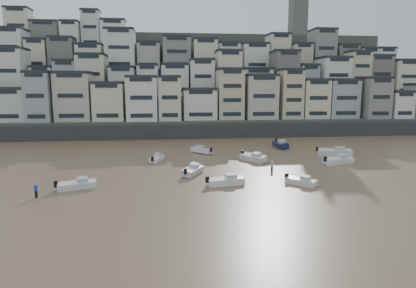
{
  "coord_description": "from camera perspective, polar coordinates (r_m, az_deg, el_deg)",
  "views": [
    {
      "loc": [
        2.0,
        -26.63,
        13.04
      ],
      "look_at": [
        8.68,
        30.0,
        4.0
      ],
      "focal_mm": 32.0,
      "sensor_mm": 36.0,
      "label": 1
    }
  ],
  "objects": [
    {
      "name": "boat_h",
      "position": [
        71.97,
        -0.95,
        -0.83
      ],
      "size": [
        4.69,
        5.42,
        1.48
      ],
      "primitive_type": null,
      "rotation": [
        0.0,
        0.0,
        2.21
      ],
      "color": "silver",
      "rests_on": "ground"
    },
    {
      "name": "hillside",
      "position": [
        132.09,
        -1.21,
        8.99
      ],
      "size": [
        141.04,
        66.0,
        50.0
      ],
      "color": "#4C4C47",
      "rests_on": "ground"
    },
    {
      "name": "boat_d",
      "position": [
        65.73,
        19.42,
        -2.23
      ],
      "size": [
        6.26,
        3.62,
        1.62
      ],
      "primitive_type": null,
      "rotation": [
        0.0,
        0.0,
        0.3
      ],
      "color": "white",
      "rests_on": "ground"
    },
    {
      "name": "boat_i",
      "position": [
        79.92,
        11.06,
        0.08
      ],
      "size": [
        2.11,
        6.42,
        1.75
      ],
      "primitive_type": null,
      "rotation": [
        0.0,
        0.0,
        -1.57
      ],
      "color": "#131A3C",
      "rests_on": "ground"
    },
    {
      "name": "harbor_wall",
      "position": [
        92.67,
        -1.72,
        2.0
      ],
      "size": [
        140.0,
        3.0,
        3.5
      ],
      "primitive_type": "cube",
      "color": "#38383A",
      "rests_on": "ground"
    },
    {
      "name": "boat_f",
      "position": [
        64.77,
        -7.87,
        -2.12
      ],
      "size": [
        2.94,
        4.94,
        1.28
      ],
      "primitive_type": null,
      "rotation": [
        0.0,
        0.0,
        1.25
      ],
      "color": "white",
      "rests_on": "ground"
    },
    {
      "name": "boat_c",
      "position": [
        54.85,
        -2.41,
        -3.96
      ],
      "size": [
        4.05,
        5.65,
        1.48
      ],
      "primitive_type": null,
      "rotation": [
        0.0,
        0.0,
        1.1
      ],
      "color": "silver",
      "rests_on": "ground"
    },
    {
      "name": "boat_j",
      "position": [
        50.12,
        -19.56,
        -5.77
      ],
      "size": [
        5.47,
        3.39,
        1.42
      ],
      "primitive_type": null,
      "rotation": [
        0.0,
        0.0,
        0.35
      ],
      "color": "white",
      "rests_on": "ground"
    },
    {
      "name": "boat_b",
      "position": [
        50.82,
        14.14,
        -5.41
      ],
      "size": [
        4.18,
        4.39,
        1.25
      ],
      "primitive_type": null,
      "rotation": [
        0.0,
        0.0,
        -0.83
      ],
      "color": "silver",
      "rests_on": "ground"
    },
    {
      "name": "boat_g",
      "position": [
        73.17,
        18.91,
        -1.02
      ],
      "size": [
        7.11,
        3.97,
        1.84
      ],
      "primitive_type": null,
      "rotation": [
        0.0,
        0.0,
        -0.28
      ],
      "color": "silver",
      "rests_on": "ground"
    },
    {
      "name": "person_pink",
      "position": [
        58.01,
        9.82,
        -3.24
      ],
      "size": [
        0.44,
        0.44,
        1.74
      ],
      "primitive_type": null,
      "color": "#E6A2A4",
      "rests_on": "ground"
    },
    {
      "name": "ground",
      "position": [
        29.72,
        -10.36,
        -17.17
      ],
      "size": [
        400.0,
        400.0,
        0.0
      ],
      "primitive_type": "plane",
      "color": "brown",
      "rests_on": "ground"
    },
    {
      "name": "boat_e",
      "position": [
        64.83,
        6.98,
        -1.96
      ],
      "size": [
        4.59,
        5.82,
        1.55
      ],
      "primitive_type": null,
      "rotation": [
        0.0,
        0.0,
        -1.01
      ],
      "color": "silver",
      "rests_on": "ground"
    },
    {
      "name": "person_blue",
      "position": [
        48.17,
        -24.95,
        -6.49
      ],
      "size": [
        0.44,
        0.44,
        1.74
      ],
      "primitive_type": null,
      "color": "blue",
      "rests_on": "ground"
    },
    {
      "name": "boat_a",
      "position": [
        49.22,
        2.74,
        -5.48
      ],
      "size": [
        5.64,
        2.79,
        1.47
      ],
      "primitive_type": null,
      "rotation": [
        0.0,
        0.0,
        0.2
      ],
      "color": "white",
      "rests_on": "ground"
    }
  ]
}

